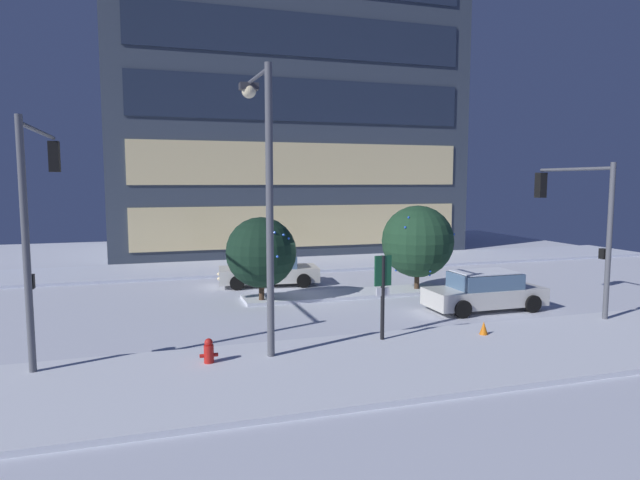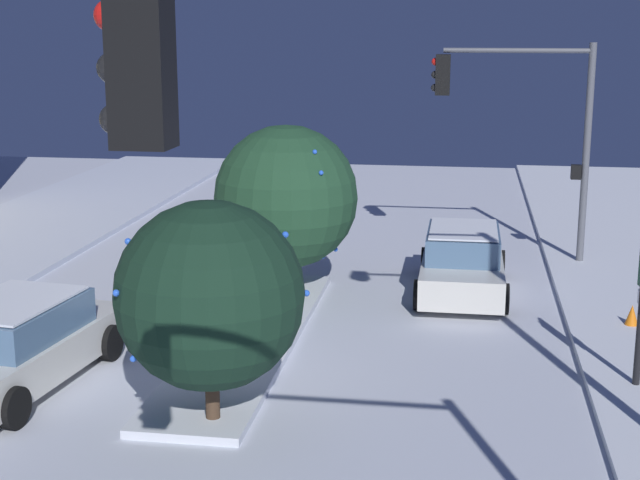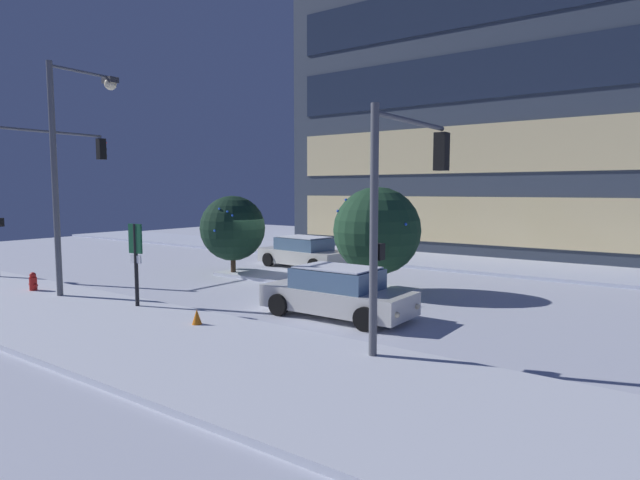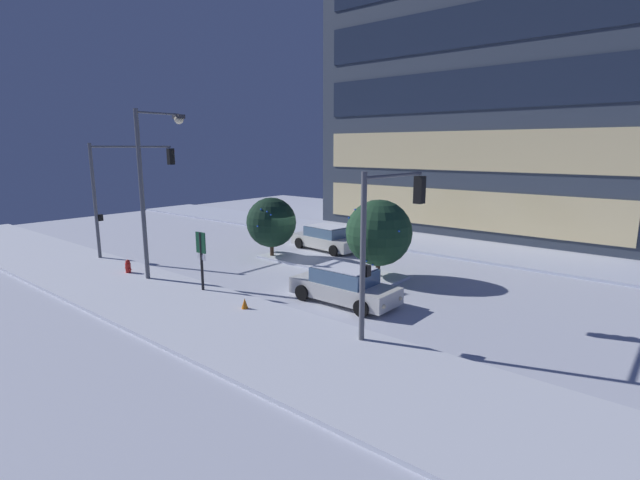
% 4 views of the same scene
% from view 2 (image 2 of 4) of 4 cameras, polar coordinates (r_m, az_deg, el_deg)
% --- Properties ---
extents(ground, '(52.00, 52.00, 0.00)m').
position_cam_2_polar(ground, '(15.83, -6.35, -9.22)').
color(ground, silver).
extents(median_strip, '(9.00, 1.80, 0.14)m').
position_cam_2_polar(median_strip, '(18.07, -4.34, -6.06)').
color(median_strip, silver).
rests_on(median_strip, ground).
extents(car_near, '(4.64, 2.01, 1.49)m').
position_cam_2_polar(car_near, '(21.38, 8.72, -1.35)').
color(car_near, silver).
rests_on(car_near, ground).
extents(car_far, '(4.88, 2.49, 1.49)m').
position_cam_2_polar(car_far, '(16.56, -18.16, -6.15)').
color(car_far, silver).
rests_on(car_far, ground).
extents(traffic_light_corner_near_right, '(0.32, 3.96, 5.56)m').
position_cam_2_polar(traffic_light_corner_near_right, '(23.75, 12.42, 7.54)').
color(traffic_light_corner_near_right, '#565960').
rests_on(traffic_light_corner_near_right, ground).
extents(traffic_light_corner_near_left, '(0.32, 5.33, 6.51)m').
position_cam_2_polar(traffic_light_corner_near_left, '(5.90, 17.85, -2.12)').
color(traffic_light_corner_near_left, '#565960').
rests_on(traffic_light_corner_near_left, ground).
extents(decorated_tree_median, '(3.18, 3.18, 3.86)m').
position_cam_2_polar(decorated_tree_median, '(20.57, -2.08, 2.65)').
color(decorated_tree_median, '#473323').
rests_on(decorated_tree_median, ground).
extents(decorated_tree_left_of_median, '(2.84, 2.86, 3.50)m').
position_cam_2_polar(decorated_tree_left_of_median, '(13.86, -6.77, -3.40)').
color(decorated_tree_left_of_median, '#473323').
rests_on(decorated_tree_left_of_median, ground).
extents(construction_cone, '(0.36, 0.36, 0.55)m').
position_cam_2_polar(construction_cone, '(19.59, 18.55, -4.56)').
color(construction_cone, orange).
rests_on(construction_cone, ground).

